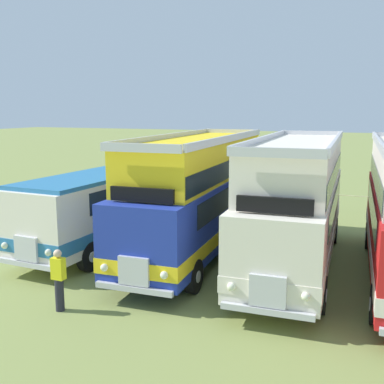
{
  "coord_description": "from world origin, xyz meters",
  "views": [
    {
      "loc": [
        -1.12,
        -15.84,
        5.43
      ],
      "look_at": [
        -7.86,
        0.71,
        2.24
      ],
      "focal_mm": 43.48,
      "sensor_mm": 36.0,
      "label": 1
    }
  ],
  "objects_px": {
    "bus_first_in_row": "(116,200)",
    "marshal_person": "(59,280)",
    "bus_second_in_row": "(199,192)",
    "bus_third_in_row": "(297,199)"
  },
  "relations": [
    {
      "from": "bus_first_in_row",
      "to": "bus_second_in_row",
      "type": "distance_m",
      "value": 3.73
    },
    {
      "from": "bus_first_in_row",
      "to": "bus_second_in_row",
      "type": "bearing_deg",
      "value": -1.23
    },
    {
      "from": "marshal_person",
      "to": "bus_second_in_row",
      "type": "bearing_deg",
      "value": 75.95
    },
    {
      "from": "bus_first_in_row",
      "to": "marshal_person",
      "type": "bearing_deg",
      "value": -72.04
    },
    {
      "from": "bus_second_in_row",
      "to": "bus_third_in_row",
      "type": "height_order",
      "value": "same"
    },
    {
      "from": "bus_third_in_row",
      "to": "bus_first_in_row",
      "type": "bearing_deg",
      "value": 178.43
    },
    {
      "from": "bus_first_in_row",
      "to": "bus_second_in_row",
      "type": "xyz_separation_m",
      "value": [
        3.68,
        -0.08,
        0.61
      ]
    },
    {
      "from": "bus_first_in_row",
      "to": "marshal_person",
      "type": "xyz_separation_m",
      "value": [
        2.09,
        -6.43,
        -0.87
      ]
    },
    {
      "from": "bus_first_in_row",
      "to": "bus_second_in_row",
      "type": "height_order",
      "value": "bus_second_in_row"
    },
    {
      "from": "bus_first_in_row",
      "to": "bus_second_in_row",
      "type": "relative_size",
      "value": 0.93
    }
  ]
}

